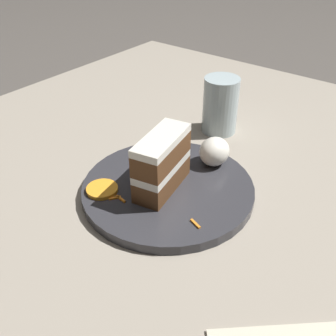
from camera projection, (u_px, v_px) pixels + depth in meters
The scene contains 8 objects.
ground_plane at pixel (173, 190), 0.77m from camera, with size 6.00×6.00×0.00m, color #4C4742.
dining_table at pixel (173, 183), 0.76m from camera, with size 1.29×1.18×0.03m, color gray.
plate at pixel (168, 189), 0.70m from camera, with size 0.31×0.31×0.02m, color #333338.
cake_slice at pixel (162, 163), 0.66m from camera, with size 0.13×0.07×0.10m.
cream_dollop at pixel (214, 151), 0.74m from camera, with size 0.06×0.06×0.05m, color white.
orange_garnish at pixel (102, 189), 0.68m from camera, with size 0.05×0.05×0.01m, color orange.
carrot_shreds_scatter at pixel (148, 195), 0.67m from camera, with size 0.19×0.19×0.00m.
drinking_glass at pixel (220, 109), 0.87m from camera, with size 0.08×0.08×0.13m.
Camera 1 is at (-0.49, -0.37, 0.47)m, focal length 42.00 mm.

